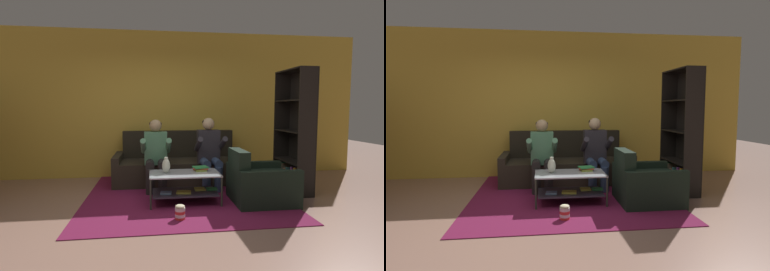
# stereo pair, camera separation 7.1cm
# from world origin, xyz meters

# --- Properties ---
(ground) EXTENTS (16.80, 16.80, 0.00)m
(ground) POSITION_xyz_m (0.00, 0.00, 0.00)
(ground) COLOR #9A7263
(back_partition) EXTENTS (8.40, 0.12, 2.90)m
(back_partition) POSITION_xyz_m (0.00, 2.46, 1.45)
(back_partition) COLOR gold
(back_partition) RESTS_ON ground
(couch) EXTENTS (2.41, 0.91, 0.94)m
(couch) POSITION_xyz_m (0.39, 1.87, 0.30)
(couch) COLOR #2B261C
(couch) RESTS_ON ground
(person_seated_left) EXTENTS (0.50, 0.58, 1.19)m
(person_seated_left) POSITION_xyz_m (-0.07, 1.33, 0.65)
(person_seated_left) COLOR #262422
(person_seated_left) RESTS_ON ground
(person_seated_right) EXTENTS (0.50, 0.58, 1.21)m
(person_seated_right) POSITION_xyz_m (0.85, 1.33, 0.66)
(person_seated_right) COLOR navy
(person_seated_right) RESTS_ON ground
(coffee_table) EXTENTS (1.01, 0.58, 0.44)m
(coffee_table) POSITION_xyz_m (0.34, 0.58, 0.29)
(coffee_table) COLOR #B4B9C2
(coffee_table) RESTS_ON ground
(area_rug) EXTENTS (3.00, 3.23, 0.01)m
(area_rug) POSITION_xyz_m (0.36, 1.10, 0.01)
(area_rug) COLOR maroon
(area_rug) RESTS_ON ground
(vase) EXTENTS (0.12, 0.12, 0.23)m
(vase) POSITION_xyz_m (0.07, 0.62, 0.55)
(vase) COLOR silver
(vase) RESTS_ON coffee_table
(book_stack) EXTENTS (0.25, 0.21, 0.06)m
(book_stack) POSITION_xyz_m (0.59, 0.71, 0.47)
(book_stack) COLOR #AAB844
(book_stack) RESTS_ON coffee_table
(bookshelf) EXTENTS (0.33, 0.87, 2.00)m
(bookshelf) POSITION_xyz_m (2.23, 0.97, 0.69)
(bookshelf) COLOR black
(bookshelf) RESTS_ON ground
(armchair) EXTENTS (0.87, 0.83, 0.78)m
(armchair) POSITION_xyz_m (1.43, 0.45, 0.27)
(armchair) COLOR black
(armchair) RESTS_ON ground
(popcorn_tub) EXTENTS (0.13, 0.13, 0.19)m
(popcorn_tub) POSITION_xyz_m (0.20, -0.09, 0.10)
(popcorn_tub) COLOR red
(popcorn_tub) RESTS_ON ground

